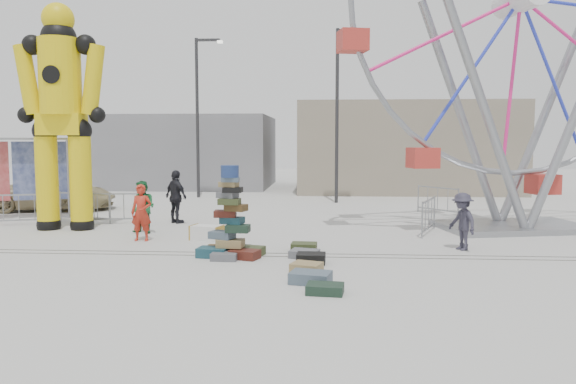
# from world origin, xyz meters

# --- Properties ---
(ground) EXTENTS (90.00, 90.00, 0.00)m
(ground) POSITION_xyz_m (0.00, 0.00, 0.00)
(ground) COLOR #9E9E99
(ground) RESTS_ON ground
(track_line_near) EXTENTS (40.00, 0.04, 0.01)m
(track_line_near) POSITION_xyz_m (0.00, 0.60, 0.00)
(track_line_near) COLOR #47443F
(track_line_near) RESTS_ON ground
(track_line_far) EXTENTS (40.00, 0.04, 0.01)m
(track_line_far) POSITION_xyz_m (0.00, 1.00, 0.00)
(track_line_far) COLOR #47443F
(track_line_far) RESTS_ON ground
(building_right) EXTENTS (12.00, 8.00, 5.00)m
(building_right) POSITION_xyz_m (7.00, 20.00, 2.50)
(building_right) COLOR gray
(building_right) RESTS_ON ground
(building_left) EXTENTS (10.00, 8.00, 4.40)m
(building_left) POSITION_xyz_m (-6.00, 22.00, 2.20)
(building_left) COLOR gray
(building_left) RESTS_ON ground
(lamp_post_right) EXTENTS (1.41, 0.25, 8.00)m
(lamp_post_right) POSITION_xyz_m (3.09, 13.00, 4.48)
(lamp_post_right) COLOR #2D2D30
(lamp_post_right) RESTS_ON ground
(lamp_post_left) EXTENTS (1.41, 0.25, 8.00)m
(lamp_post_left) POSITION_xyz_m (-3.91, 15.00, 4.48)
(lamp_post_left) COLOR #2D2D30
(lamp_post_left) RESTS_ON ground
(suitcase_tower) EXTENTS (1.70, 1.43, 2.29)m
(suitcase_tower) POSITION_xyz_m (0.11, 0.54, 0.64)
(suitcase_tower) COLOR #1B4553
(suitcase_tower) RESTS_ON ground
(crash_test_dummy) EXTENTS (2.96, 1.31, 7.47)m
(crash_test_dummy) POSITION_xyz_m (-6.01, 4.45, 3.94)
(crash_test_dummy) COLOR black
(crash_test_dummy) RESTS_ON ground
(ferris_wheel) EXTENTS (11.06, 3.69, 13.08)m
(ferris_wheel) POSITION_xyz_m (8.60, 5.41, 6.44)
(ferris_wheel) COLOR gray
(ferris_wheel) RESTS_ON ground
(banner_scaffold) EXTENTS (4.09, 2.29, 3.01)m
(banner_scaffold) POSITION_xyz_m (-9.07, 6.65, 2.26)
(banner_scaffold) COLOR gray
(banner_scaffold) RESTS_ON ground
(steamer_trunk) EXTENTS (1.00, 0.74, 0.42)m
(steamer_trunk) POSITION_xyz_m (-0.99, 2.84, 0.21)
(steamer_trunk) COLOR silver
(steamer_trunk) RESTS_ON ground
(row_case_0) EXTENTS (0.70, 0.55, 0.21)m
(row_case_0) POSITION_xyz_m (1.92, 1.42, 0.10)
(row_case_0) COLOR #384221
(row_case_0) RESTS_ON ground
(row_case_1) EXTENTS (0.80, 0.72, 0.19)m
(row_case_1) POSITION_xyz_m (1.96, 0.56, 0.09)
(row_case_1) COLOR slate
(row_case_1) RESTS_ON ground
(row_case_2) EXTENTS (0.69, 0.53, 0.25)m
(row_case_2) POSITION_xyz_m (2.14, -0.14, 0.12)
(row_case_2) COLOR black
(row_case_2) RESTS_ON ground
(row_case_3) EXTENTS (0.78, 0.71, 0.21)m
(row_case_3) POSITION_xyz_m (2.06, -1.03, 0.11)
(row_case_3) COLOR #997F4D
(row_case_3) RESTS_ON ground
(row_case_4) EXTENTS (0.92, 0.75, 0.24)m
(row_case_4) POSITION_xyz_m (2.18, -1.97, 0.12)
(row_case_4) COLOR #4D5F6F
(row_case_4) RESTS_ON ground
(row_case_5) EXTENTS (0.75, 0.57, 0.19)m
(row_case_5) POSITION_xyz_m (2.47, -2.75, 0.09)
(row_case_5) COLOR #1B3224
(row_case_5) RESTS_ON ground
(barricade_dummy_a) EXTENTS (1.95, 0.64, 1.10)m
(barricade_dummy_a) POSITION_xyz_m (-8.00, 5.21, 0.55)
(barricade_dummy_a) COLOR gray
(barricade_dummy_a) RESTS_ON ground
(barricade_dummy_b) EXTENTS (1.98, 0.48, 1.10)m
(barricade_dummy_b) POSITION_xyz_m (-5.99, 5.92, 0.55)
(barricade_dummy_b) COLOR gray
(barricade_dummy_b) RESTS_ON ground
(barricade_dummy_c) EXTENTS (1.98, 0.50, 1.10)m
(barricade_dummy_c) POSITION_xyz_m (-5.03, 5.70, 0.55)
(barricade_dummy_c) COLOR gray
(barricade_dummy_c) RESTS_ON ground
(barricade_wheel_front) EXTENTS (0.80, 1.90, 1.10)m
(barricade_wheel_front) POSITION_xyz_m (5.70, 4.41, 0.55)
(barricade_wheel_front) COLOR gray
(barricade_wheel_front) RESTS_ON ground
(barricade_wheel_back) EXTENTS (1.33, 1.62, 1.10)m
(barricade_wheel_back) POSITION_xyz_m (6.91, 9.13, 0.55)
(barricade_wheel_back) COLOR gray
(barricade_wheel_back) RESTS_ON ground
(pedestrian_red) EXTENTS (0.61, 0.40, 1.65)m
(pedestrian_red) POSITION_xyz_m (-2.84, 2.57, 0.82)
(pedestrian_red) COLOR #AF2919
(pedestrian_red) RESTS_ON ground
(pedestrian_green) EXTENTS (0.95, 0.84, 1.65)m
(pedestrian_green) POSITION_xyz_m (-3.21, 3.85, 0.82)
(pedestrian_green) COLOR #165B2E
(pedestrian_green) RESTS_ON ground
(pedestrian_black) EXTENTS (1.14, 1.05, 1.87)m
(pedestrian_black) POSITION_xyz_m (-2.75, 6.05, 0.94)
(pedestrian_black) COLOR black
(pedestrian_black) RESTS_ON ground
(pedestrian_grey) EXTENTS (0.92, 1.13, 1.53)m
(pedestrian_grey) POSITION_xyz_m (6.10, 1.78, 0.76)
(pedestrian_grey) COLOR #2C2A38
(pedestrian_grey) RESTS_ON ground
(parked_suv) EXTENTS (5.14, 3.14, 1.33)m
(parked_suv) POSITION_xyz_m (-8.78, 9.41, 0.67)
(parked_suv) COLOR tan
(parked_suv) RESTS_ON ground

